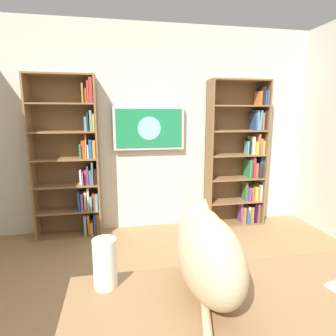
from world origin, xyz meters
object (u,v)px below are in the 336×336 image
(bookshelf_right, at_px, (74,163))
(desk, at_px, (261,323))
(bookshelf_left, at_px, (242,159))
(cat, at_px, (206,249))
(paper_towel_roll, at_px, (105,263))
(wall_mounted_tv, at_px, (149,128))

(bookshelf_right, bearing_deg, desk, 113.21)
(bookshelf_left, height_order, bookshelf_right, bookshelf_right)
(desk, distance_m, cat, 0.39)
(desk, distance_m, paper_towel_roll, 0.75)
(bookshelf_left, distance_m, bookshelf_right, 2.26)
(desk, xyz_separation_m, paper_towel_roll, (0.67, -0.24, 0.22))
(wall_mounted_tv, bearing_deg, bookshelf_left, 176.24)
(bookshelf_right, bearing_deg, cat, 110.15)
(bookshelf_right, bearing_deg, wall_mounted_tv, -175.10)
(bookshelf_right, height_order, wall_mounted_tv, bookshelf_right)
(bookshelf_left, xyz_separation_m, bookshelf_right, (2.26, -0.00, 0.02))
(bookshelf_left, distance_m, cat, 2.83)
(wall_mounted_tv, relative_size, cat, 1.33)
(bookshelf_right, relative_size, cat, 2.87)
(bookshelf_right, relative_size, desk, 1.19)
(cat, bearing_deg, bookshelf_right, -69.85)
(wall_mounted_tv, bearing_deg, cat, 88.94)
(bookshelf_left, height_order, paper_towel_roll, bookshelf_left)
(paper_towel_roll, bearing_deg, desk, 160.10)
(bookshelf_right, bearing_deg, bookshelf_left, 179.94)
(bookshelf_right, distance_m, paper_towel_roll, 2.43)
(bookshelf_left, bearing_deg, cat, 61.71)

